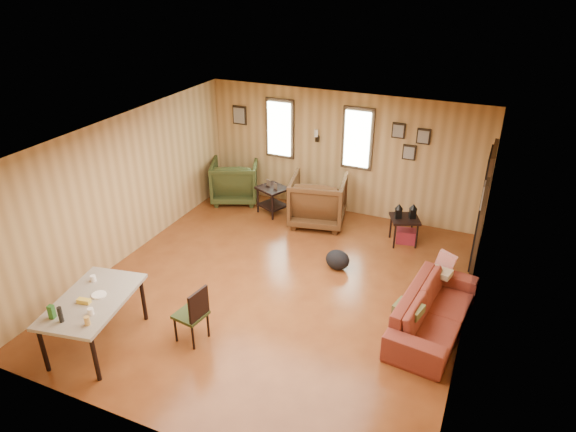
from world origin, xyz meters
name	(u,v)px	position (x,y,z in m)	size (l,w,h in m)	color
room	(295,212)	(0.17, 0.27, 1.21)	(5.54, 6.04, 2.44)	brown
sofa	(435,305)	(2.37, -0.06, 0.39)	(1.98, 0.58, 0.78)	maroon
recliner_brown	(318,198)	(-0.20, 2.29, 0.52)	(1.01, 0.94, 1.04)	#462B15
recliner_green	(235,179)	(-2.16, 2.57, 0.48)	(0.93, 0.87, 0.96)	#2D3618
end_table	(272,196)	(-1.18, 2.32, 0.38)	(0.69, 0.66, 0.68)	black
side_table	(405,217)	(1.47, 2.16, 0.52)	(0.63, 0.63, 0.77)	black
cooler	(406,236)	(1.52, 2.21, 0.12)	(0.38, 0.30, 0.24)	maroon
backpack	(338,260)	(0.68, 0.87, 0.17)	(0.41, 0.31, 0.34)	black
sofa_pillows	(427,286)	(2.20, 0.20, 0.49)	(0.65, 1.55, 0.31)	#4B4E2C
dining_table	(92,304)	(-1.61, -2.14, 0.65)	(1.07, 1.52, 0.91)	gray
dining_chair	(194,312)	(-0.47, -1.57, 0.46)	(0.42, 0.42, 0.82)	#2D3618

